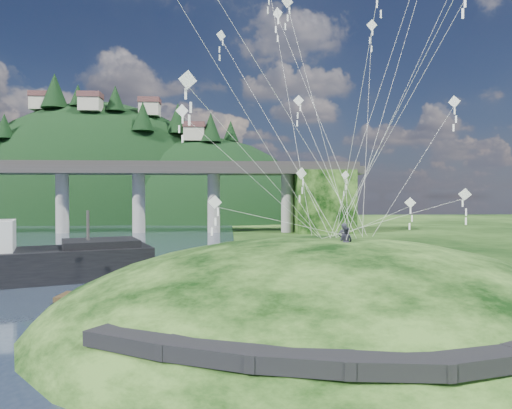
{
  "coord_description": "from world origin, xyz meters",
  "views": [
    {
      "loc": [
        2.08,
        -25.71,
        7.55
      ],
      "look_at": [
        4.0,
        6.0,
        7.0
      ],
      "focal_mm": 32.0,
      "sensor_mm": 36.0,
      "label": 1
    }
  ],
  "objects": [
    {
      "name": "far_ridge",
      "position": [
        -43.58,
        122.17,
        -7.44
      ],
      "size": [
        153.0,
        70.0,
        94.5
      ],
      "color": "black",
      "rests_on": "ground"
    },
    {
      "name": "ground",
      "position": [
        0.0,
        0.0,
        0.0
      ],
      "size": [
        320.0,
        320.0,
        0.0
      ],
      "primitive_type": "plane",
      "color": "black",
      "rests_on": "ground"
    },
    {
      "name": "kite_swarm",
      "position": [
        8.97,
        2.98,
        17.09
      ],
      "size": [
        20.77,
        15.75,
        22.14
      ],
      "color": "white",
      "rests_on": "ground"
    },
    {
      "name": "footpath",
      "position": [
        7.46,
        -9.74,
        2.08
      ],
      "size": [
        22.29,
        5.84,
        0.83
      ],
      "color": "black",
      "rests_on": "ground"
    },
    {
      "name": "kite_flyers",
      "position": [
        8.95,
        0.77,
        5.86
      ],
      "size": [
        1.03,
        1.86,
        1.97
      ],
      "color": "#272734",
      "rests_on": "ground"
    },
    {
      "name": "grass_hill",
      "position": [
        8.0,
        2.0,
        -1.5
      ],
      "size": [
        36.0,
        32.0,
        13.0
      ],
      "color": "black",
      "rests_on": "ground"
    },
    {
      "name": "wooden_dock",
      "position": [
        -2.83,
        6.76,
        0.44
      ],
      "size": [
        14.24,
        3.21,
        1.01
      ],
      "color": "#342615",
      "rests_on": "ground"
    },
    {
      "name": "bridge",
      "position": [
        -26.46,
        70.07,
        9.7
      ],
      "size": [
        160.0,
        11.0,
        15.0
      ],
      "color": "#2D2B2B",
      "rests_on": "ground"
    },
    {
      "name": "work_barge",
      "position": [
        -17.52,
        14.88,
        2.12
      ],
      "size": [
        24.95,
        14.88,
        8.47
      ],
      "color": "black",
      "rests_on": "ground"
    }
  ]
}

